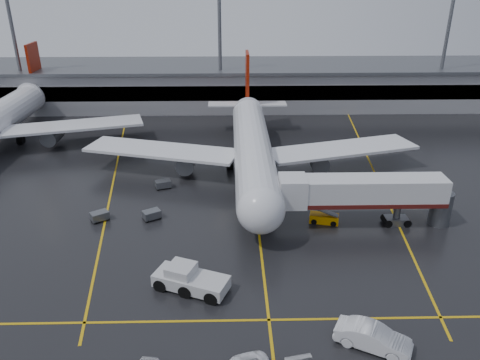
{
  "coord_description": "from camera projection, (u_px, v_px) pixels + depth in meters",
  "views": [
    {
      "loc": [
        -3.13,
        -53.07,
        26.99
      ],
      "look_at": [
        -2.0,
        -2.0,
        4.0
      ],
      "focal_mm": 35.01,
      "sensor_mm": 36.0,
      "label": 1
    }
  ],
  "objects": [
    {
      "name": "ground",
      "position": [
        255.0,
        202.0,
        59.52
      ],
      "size": [
        220.0,
        220.0,
        0.0
      ],
      "primitive_type": "plane",
      "color": "black",
      "rests_on": "ground"
    },
    {
      "name": "apron_line_centre",
      "position": [
        255.0,
        202.0,
        59.52
      ],
      "size": [
        0.25,
        90.0,
        0.02
      ],
      "primitive_type": "cube",
      "color": "gold",
      "rests_on": "ground"
    },
    {
      "name": "apron_line_stop",
      "position": [
        269.0,
        320.0,
        39.46
      ],
      "size": [
        60.0,
        0.25,
        0.02
      ],
      "primitive_type": "cube",
      "color": "gold",
      "rests_on": "ground"
    },
    {
      "name": "apron_line_left",
      "position": [
        115.0,
        172.0,
        68.23
      ],
      "size": [
        9.99,
        69.35,
        0.02
      ],
      "primitive_type": "cube",
      "rotation": [
        0.0,
        0.0,
        0.14
      ],
      "color": "gold",
      "rests_on": "ground"
    },
    {
      "name": "apron_line_right",
      "position": [
        373.0,
        170.0,
        69.0
      ],
      "size": [
        7.57,
        69.64,
        0.02
      ],
      "primitive_type": "cube",
      "rotation": [
        0.0,
        0.0,
        -0.1
      ],
      "color": "gold",
      "rests_on": "ground"
    },
    {
      "name": "terminal",
      "position": [
        244.0,
        84.0,
        101.45
      ],
      "size": [
        122.0,
        19.0,
        8.6
      ],
      "color": "gray",
      "rests_on": "ground"
    },
    {
      "name": "light_mast_left",
      "position": [
        14.0,
        40.0,
        90.96
      ],
      "size": [
        3.0,
        1.2,
        25.45
      ],
      "color": "#595B60",
      "rests_on": "ground"
    },
    {
      "name": "light_mast_mid",
      "position": [
        220.0,
        40.0,
        91.77
      ],
      "size": [
        3.0,
        1.2,
        25.45
      ],
      "color": "#595B60",
      "rests_on": "ground"
    },
    {
      "name": "light_mast_right",
      "position": [
        447.0,
        39.0,
        92.68
      ],
      "size": [
        3.0,
        1.2,
        25.45
      ],
      "color": "#595B60",
      "rests_on": "ground"
    },
    {
      "name": "main_airliner",
      "position": [
        252.0,
        145.0,
        66.64
      ],
      "size": [
        48.8,
        45.6,
        14.1
      ],
      "color": "silver",
      "rests_on": "ground"
    },
    {
      "name": "jet_bridge",
      "position": [
        364.0,
        194.0,
        52.68
      ],
      "size": [
        19.9,
        3.4,
        6.05
      ],
      "color": "silver",
      "rests_on": "ground"
    },
    {
      "name": "pushback_tractor",
      "position": [
        189.0,
        280.0,
        42.97
      ],
      "size": [
        7.41,
        5.15,
        2.46
      ],
      "color": "#BDBDBF",
      "rests_on": "ground"
    },
    {
      "name": "belt_loader",
      "position": [
        324.0,
        218.0,
        54.57
      ],
      "size": [
        3.56,
        2.19,
        2.11
      ],
      "color": "orange",
      "rests_on": "ground"
    },
    {
      "name": "service_van_c",
      "position": [
        373.0,
        338.0,
        36.24
      ],
      "size": [
        6.16,
        4.53,
        1.94
      ],
      "primitive_type": "imported",
      "rotation": [
        0.0,
        0.0,
        1.09
      ],
      "color": "silver",
      "rests_on": "ground"
    },
    {
      "name": "baggage_cart_a",
      "position": [
        152.0,
        214.0,
        55.21
      ],
      "size": [
        2.38,
        2.14,
        1.12
      ],
      "color": "#595B60",
      "rests_on": "ground"
    },
    {
      "name": "baggage_cart_b",
      "position": [
        100.0,
        216.0,
        54.9
      ],
      "size": [
        2.39,
        2.19,
        1.12
      ],
      "color": "#595B60",
      "rests_on": "ground"
    },
    {
      "name": "baggage_cart_c",
      "position": [
        163.0,
        184.0,
        63.06
      ],
      "size": [
        2.32,
        1.9,
        1.12
      ],
      "color": "#595B60",
      "rests_on": "ground"
    }
  ]
}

